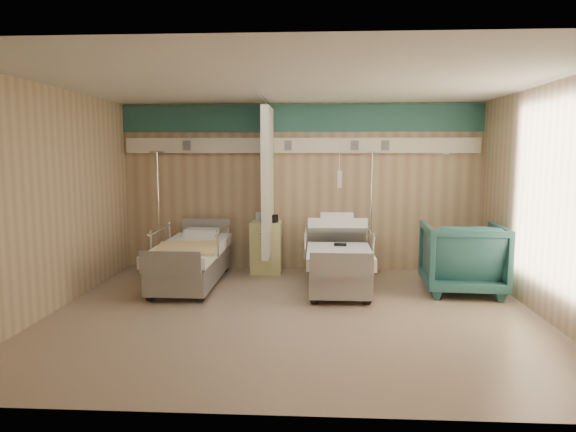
{
  "coord_description": "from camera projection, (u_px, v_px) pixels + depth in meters",
  "views": [
    {
      "loc": [
        0.28,
        -6.15,
        1.97
      ],
      "look_at": [
        -0.1,
        0.6,
        1.14
      ],
      "focal_mm": 32.0,
      "sensor_mm": 36.0,
      "label": 1
    }
  ],
  "objects": [
    {
      "name": "bed_right",
      "position": [
        338.0,
        266.0,
        7.57
      ],
      "size": [
        1.0,
        2.16,
        0.63
      ],
      "primitive_type": null,
      "color": "white",
      "rests_on": "ground"
    },
    {
      "name": "bed_left",
      "position": [
        191.0,
        264.0,
        7.69
      ],
      "size": [
        1.0,
        2.16,
        0.63
      ],
      "primitive_type": null,
      "color": "white",
      "rests_on": "ground"
    },
    {
      "name": "toiletry_bag",
      "position": [
        270.0,
        218.0,
        8.37
      ],
      "size": [
        0.27,
        0.23,
        0.13
      ],
      "primitive_type": "cube",
      "rotation": [
        0.0,
        0.0,
        -0.41
      ],
      "color": "black",
      "rests_on": "bedside_cabinet"
    },
    {
      "name": "visitor_armchair",
      "position": [
        462.0,
        258.0,
        7.27
      ],
      "size": [
        1.13,
        1.16,
        1.0
      ],
      "primitive_type": "imported",
      "rotation": [
        0.0,
        0.0,
        3.08
      ],
      "color": "#205052",
      "rests_on": "ground"
    },
    {
      "name": "waffle_blanket",
      "position": [
        466.0,
        220.0,
        7.16
      ],
      "size": [
        0.73,
        0.66,
        0.08
      ],
      "primitive_type": "cube",
      "rotation": [
        0.0,
        0.0,
        3.03
      ],
      "color": "silver",
      "rests_on": "visitor_armchair"
    },
    {
      "name": "iv_stand_right",
      "position": [
        370.0,
        249.0,
        8.45
      ],
      "size": [
        0.36,
        0.36,
        2.0
      ],
      "rotation": [
        0.0,
        0.0,
        0.1
      ],
      "color": "silver",
      "rests_on": "ground"
    },
    {
      "name": "call_remote",
      "position": [
        340.0,
        245.0,
        7.46
      ],
      "size": [
        0.18,
        0.09,
        0.04
      ],
      "primitive_type": "cube",
      "rotation": [
        0.0,
        0.0,
        -0.03
      ],
      "color": "black",
      "rests_on": "bed_right"
    },
    {
      "name": "bedside_cabinet",
      "position": [
        266.0,
        247.0,
        8.51
      ],
      "size": [
        0.5,
        0.48,
        0.85
      ],
      "primitive_type": "cube",
      "color": "#D9D687",
      "rests_on": "ground"
    },
    {
      "name": "tan_blanket",
      "position": [
        186.0,
        248.0,
        7.19
      ],
      "size": [
        0.98,
        1.16,
        0.04
      ],
      "primitive_type": "cube",
      "rotation": [
        0.0,
        0.0,
        0.17
      ],
      "color": "#D7B76E",
      "rests_on": "bed_left"
    },
    {
      "name": "white_cup",
      "position": [
        258.0,
        217.0,
        8.55
      ],
      "size": [
        0.12,
        0.12,
        0.14
      ],
      "primitive_type": "cylinder",
      "rotation": [
        0.0,
        0.0,
        -0.26
      ],
      "color": "white",
      "rests_on": "bedside_cabinet"
    },
    {
      "name": "room_walls",
      "position": [
        292.0,
        162.0,
        6.38
      ],
      "size": [
        6.04,
        5.04,
        2.82
      ],
      "color": "tan",
      "rests_on": "ground"
    },
    {
      "name": "iv_stand_left",
      "position": [
        160.0,
        246.0,
        8.7
      ],
      "size": [
        0.36,
        0.36,
        2.01
      ],
      "rotation": [
        0.0,
        0.0,
        -0.35
      ],
      "color": "silver",
      "rests_on": "ground"
    },
    {
      "name": "ground",
      "position": [
        293.0,
        313.0,
        6.35
      ],
      "size": [
        6.0,
        5.0,
        0.0
      ],
      "primitive_type": "cube",
      "color": "#85705C",
      "rests_on": "ground"
    }
  ]
}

